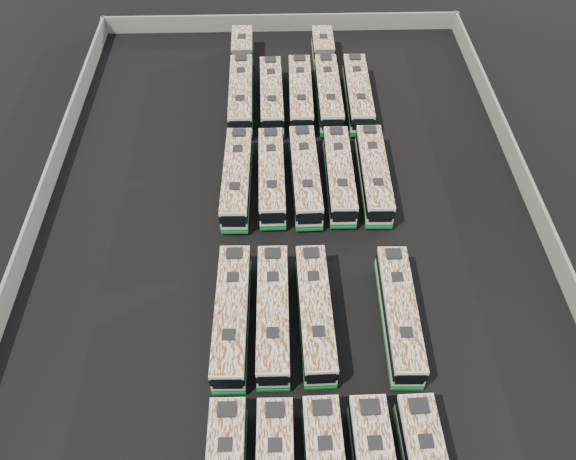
% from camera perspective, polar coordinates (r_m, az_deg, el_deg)
% --- Properties ---
extents(ground, '(140.00, 140.00, 0.00)m').
position_cam_1_polar(ground, '(48.50, 0.06, -1.99)').
color(ground, black).
rests_on(ground, ground).
extents(perimeter_wall, '(45.20, 73.20, 2.20)m').
position_cam_1_polar(perimeter_wall, '(47.65, 0.06, -1.16)').
color(perimeter_wall, slate).
rests_on(perimeter_wall, ground).
extents(bus_midfront_far_left, '(2.64, 11.52, 3.23)m').
position_cam_1_polar(bus_midfront_far_left, '(42.88, -5.70, -8.58)').
color(bus_midfront_far_left, beige).
rests_on(bus_midfront_far_left, ground).
extents(bus_midfront_left, '(2.48, 11.29, 3.17)m').
position_cam_1_polar(bus_midfront_left, '(42.79, -1.54, -8.49)').
color(bus_midfront_left, beige).
rests_on(bus_midfront_left, ground).
extents(bus_midfront_center, '(2.59, 11.20, 3.14)m').
position_cam_1_polar(bus_midfront_center, '(42.89, 2.77, -8.37)').
color(bus_midfront_center, beige).
rests_on(bus_midfront_center, ground).
extents(bus_midfront_far_right, '(2.59, 11.16, 3.13)m').
position_cam_1_polar(bus_midfront_far_right, '(43.62, 11.21, -8.31)').
color(bus_midfront_far_right, beige).
rests_on(bus_midfront_far_right, ground).
extents(bus_midback_far_left, '(2.68, 11.49, 3.22)m').
position_cam_1_polar(bus_midback_far_left, '(52.39, -5.19, 5.30)').
color(bus_midback_far_left, beige).
rests_on(bus_midback_far_left, ground).
extents(bus_midback_left, '(2.46, 11.15, 3.13)m').
position_cam_1_polar(bus_midback_left, '(52.42, -1.67, 5.48)').
color(bus_midback_left, beige).
rests_on(bus_midback_left, ground).
extents(bus_midback_center, '(2.69, 11.50, 3.22)m').
position_cam_1_polar(bus_midback_center, '(52.44, 1.76, 5.57)').
color(bus_midback_center, beige).
rests_on(bus_midback_center, ground).
extents(bus_midback_right, '(2.45, 11.17, 3.14)m').
position_cam_1_polar(bus_midback_right, '(52.76, 5.22, 5.62)').
color(bus_midback_right, beige).
rests_on(bus_midback_right, ground).
extents(bus_midback_far_right, '(2.61, 11.37, 3.19)m').
position_cam_1_polar(bus_midback_far_right, '(53.17, 8.68, 5.64)').
color(bus_midback_far_right, beige).
rests_on(bus_midback_far_right, ground).
extents(bus_back_far_left, '(2.66, 18.00, 3.26)m').
position_cam_1_polar(bus_back_far_left, '(64.88, -4.74, 15.13)').
color(bus_back_far_left, beige).
rests_on(bus_back_far_left, ground).
extents(bus_back_left, '(2.51, 11.21, 3.15)m').
position_cam_1_polar(bus_back_left, '(62.16, -1.69, 13.53)').
color(bus_back_left, beige).
rests_on(bus_back_left, ground).
extents(bus_back_center, '(2.57, 11.41, 3.20)m').
position_cam_1_polar(bus_back_center, '(62.25, 1.27, 13.63)').
color(bus_back_center, beige).
rests_on(bus_back_center, ground).
extents(bus_back_right, '(2.47, 17.73, 3.21)m').
position_cam_1_polar(bus_back_right, '(64.97, 3.93, 15.21)').
color(bus_back_right, beige).
rests_on(bus_back_right, ground).
extents(bus_back_far_right, '(2.64, 11.49, 3.22)m').
position_cam_1_polar(bus_back_far_right, '(62.82, 7.09, 13.62)').
color(bus_back_far_right, beige).
rests_on(bus_back_far_right, ground).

